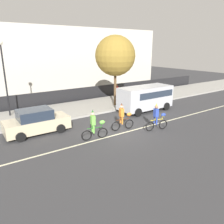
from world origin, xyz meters
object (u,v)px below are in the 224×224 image
Objects in this scene: parked_van_silver at (146,97)px; parked_car_beige at (37,122)px; parade_cyclist_cobalt at (157,118)px; street_lamp_post at (4,68)px; pedestrian_onlooker at (117,91)px; parade_cyclist_orange at (123,118)px; parade_cyclist_lime at (95,126)px.

parked_van_silver is 9.71m from parked_car_beige.
parked_van_silver reaches higher than parked_car_beige.
parade_cyclist_cobalt is 0.38× the size of parked_van_silver.
pedestrian_onlooker is (10.50, -0.33, -2.97)m from street_lamp_post.
parked_van_silver is (4.64, 2.70, 0.44)m from parade_cyclist_orange.
parade_cyclist_lime is 2.43m from parade_cyclist_orange.
parade_cyclist_cobalt is (1.88, -1.38, 0.00)m from parade_cyclist_orange.
parade_cyclist_cobalt is 0.47× the size of parked_car_beige.
parade_cyclist_orange is 5.39m from parked_van_silver.
parade_cyclist_orange is 0.38× the size of parked_van_silver.
pedestrian_onlooker is (4.65, 7.19, 0.17)m from parade_cyclist_orange.
parade_cyclist_lime is 10.31m from pedestrian_onlooker.
parade_cyclist_lime is 1.00× the size of parade_cyclist_orange.
parade_cyclist_cobalt is at bearing -49.01° from street_lamp_post.
parade_cyclist_orange is at bearing -28.65° from parked_car_beige.
pedestrian_onlooker is at bearing 72.07° from parade_cyclist_cobalt.
parade_cyclist_lime is 4.42m from parade_cyclist_cobalt.
street_lamp_post is (-10.50, 4.82, 2.71)m from parked_van_silver.
street_lamp_post is at bearing 155.34° from parked_van_silver.
parade_cyclist_lime is 0.33× the size of street_lamp_post.
parade_cyclist_lime is at bearing -172.32° from parade_cyclist_orange.
parade_cyclist_cobalt is at bearing -124.12° from parked_van_silver.
parked_car_beige is at bearing 149.14° from parade_cyclist_cobalt.
street_lamp_post is at bearing 127.90° from parade_cyclist_orange.
parked_car_beige is 2.53× the size of pedestrian_onlooker.
parade_cyclist_cobalt reaches higher than pedestrian_onlooker.
parade_cyclist_lime is at bearing 166.18° from parade_cyclist_cobalt.
parked_van_silver reaches higher than parade_cyclist_orange.
parade_cyclist_lime is at bearing -66.32° from street_lamp_post.
parade_cyclist_orange is 0.47× the size of parked_car_beige.
street_lamp_post is 10.92m from pedestrian_onlooker.
parked_car_beige is 10.67m from pedestrian_onlooker.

